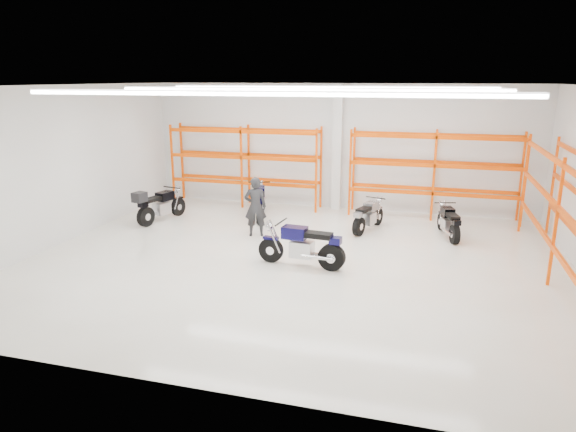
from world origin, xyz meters
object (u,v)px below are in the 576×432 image
(motorcycle_back_a, at_px, (158,206))
(motorcycle_back_b, at_px, (259,203))
(standing_man, at_px, (255,207))
(motorcycle_back_d, at_px, (449,223))
(motorcycle_main, at_px, (305,247))
(motorcycle_back_c, at_px, (368,217))
(structural_column, at_px, (337,148))

(motorcycle_back_a, height_order, motorcycle_back_b, motorcycle_back_a)
(motorcycle_back_b, height_order, standing_man, standing_man)
(motorcycle_back_b, xyz_separation_m, motorcycle_back_d, (6.25, -0.65, -0.08))
(motorcycle_back_b, xyz_separation_m, standing_man, (0.57, -2.02, 0.38))
(motorcycle_back_a, bearing_deg, motorcycle_main, -25.87)
(motorcycle_back_c, relative_size, structural_column, 0.43)
(motorcycle_back_c, bearing_deg, motorcycle_back_b, 170.95)
(motorcycle_main, xyz_separation_m, motorcycle_back_c, (1.15, 3.62, -0.07))
(motorcycle_back_c, distance_m, standing_man, 3.55)
(motorcycle_back_c, bearing_deg, motorcycle_main, -107.56)
(motorcycle_back_b, distance_m, motorcycle_back_d, 6.28)
(motorcycle_back_c, xyz_separation_m, motorcycle_back_d, (2.45, -0.05, -0.01))
(motorcycle_main, xyz_separation_m, motorcycle_back_b, (-2.65, 4.23, -0.00))
(motorcycle_back_a, height_order, motorcycle_back_c, motorcycle_back_a)
(motorcycle_back_a, bearing_deg, structural_column, 32.12)
(motorcycle_main, relative_size, motorcycle_back_b, 1.03)
(motorcycle_back_c, xyz_separation_m, standing_man, (-3.23, -1.42, 0.45))
(motorcycle_back_d, xyz_separation_m, structural_column, (-3.92, 2.59, 1.80))
(motorcycle_back_b, bearing_deg, standing_man, -74.36)
(structural_column, bearing_deg, motorcycle_back_b, -140.22)
(motorcycle_back_a, distance_m, motorcycle_back_d, 9.35)
(motorcycle_back_d, distance_m, standing_man, 5.86)
(motorcycle_main, distance_m, motorcycle_back_a, 6.36)
(motorcycle_back_a, height_order, structural_column, structural_column)
(structural_column, bearing_deg, motorcycle_back_d, -33.45)
(motorcycle_back_a, height_order, motorcycle_back_d, motorcycle_back_a)
(motorcycle_back_c, relative_size, standing_man, 1.07)
(motorcycle_back_a, relative_size, motorcycle_back_b, 1.00)
(standing_man, bearing_deg, motorcycle_back_c, -174.65)
(motorcycle_back_c, height_order, standing_man, standing_man)
(motorcycle_back_d, xyz_separation_m, standing_man, (-5.68, -1.37, 0.46))
(motorcycle_back_b, height_order, motorcycle_back_c, motorcycle_back_b)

